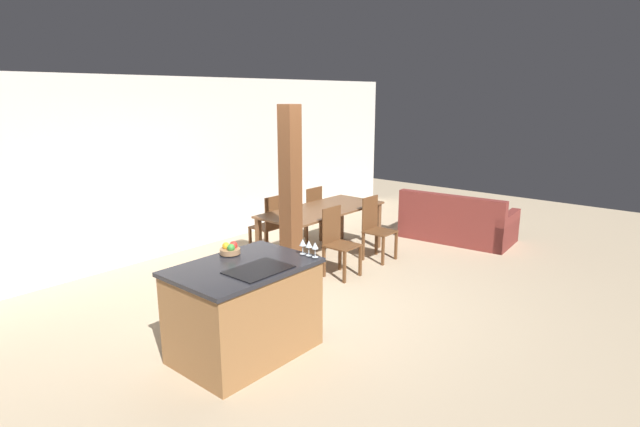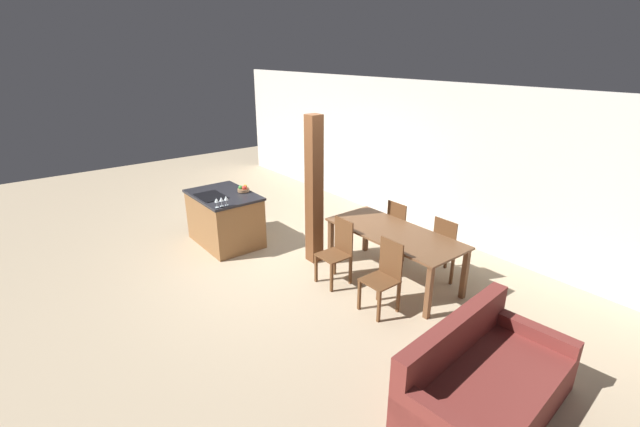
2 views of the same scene
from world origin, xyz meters
name	(u,v)px [view 2 (image 2 of 2)]	position (x,y,z in m)	size (l,w,h in m)	color
ground_plane	(287,261)	(0.00, 0.00, 0.00)	(16.00, 16.00, 0.00)	tan
wall_back	(409,154)	(0.00, 2.83, 1.35)	(11.20, 0.08, 2.70)	silver
kitchen_island	(225,218)	(-1.26, -0.44, 0.45)	(1.31, 0.92, 0.91)	olive
fruit_bowl	(243,189)	(-1.13, -0.11, 0.96)	(0.20, 0.20, 0.12)	#99704C
wine_glass_near	(216,201)	(-0.68, -0.82, 1.02)	(0.07, 0.07, 0.15)	silver
wine_glass_middle	(221,199)	(-0.68, -0.74, 1.02)	(0.07, 0.07, 0.15)	silver
wine_glass_far	(226,198)	(-0.68, -0.66, 1.02)	(0.07, 0.07, 0.15)	silver
dining_table	(394,238)	(1.45, 0.88, 0.67)	(2.04, 0.89, 0.76)	brown
dining_chair_near_left	(338,251)	(0.99, 0.21, 0.49)	(0.40, 0.40, 0.95)	brown
dining_chair_near_right	(384,275)	(1.91, 0.21, 0.49)	(0.40, 0.40, 0.95)	brown
dining_chair_far_left	(400,228)	(0.99, 1.55, 0.49)	(0.40, 0.40, 0.95)	brown
dining_chair_far_right	(448,247)	(1.91, 1.55, 0.49)	(0.40, 0.40, 0.95)	brown
couch	(484,384)	(3.66, -0.27, 0.27)	(1.10, 1.87, 0.83)	maroon
timber_post	(314,191)	(0.24, 0.37, 1.16)	(0.21, 0.21, 2.33)	brown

